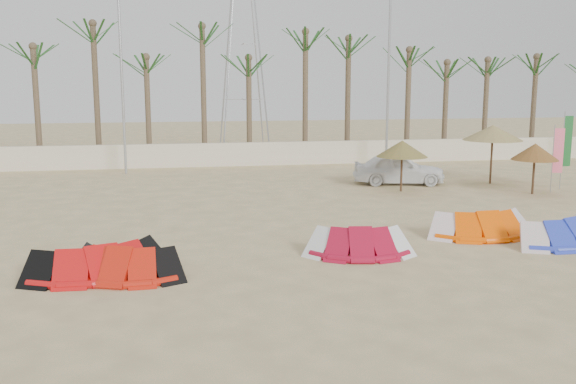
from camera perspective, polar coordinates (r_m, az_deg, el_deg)
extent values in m
plane|color=#D6B985|center=(14.91, 4.09, -8.93)|extent=(120.00, 120.00, 0.00)
cube|color=beige|center=(36.08, -4.46, 3.37)|extent=(60.00, 0.30, 1.30)
cylinder|color=brown|center=(37.20, -10.94, 7.44)|extent=(0.32, 0.32, 6.50)
ellipsoid|color=#194719|center=(37.20, -11.11, 12.44)|extent=(4.00, 4.00, 2.40)
cylinder|color=brown|center=(38.39, 4.29, 7.67)|extent=(0.32, 0.32, 6.50)
ellipsoid|color=#194719|center=(38.39, 4.35, 12.52)|extent=(4.00, 4.00, 2.40)
cylinder|color=brown|center=(41.99, 17.74, 7.43)|extent=(0.32, 0.32, 6.50)
ellipsoid|color=#194719|center=(42.00, 17.99, 11.85)|extent=(4.00, 4.00, 2.40)
cylinder|color=#A5A8AD|center=(33.76, -14.60, 10.87)|extent=(0.14, 0.14, 11.00)
cylinder|color=#A5A8AD|center=(35.57, 8.94, 11.01)|extent=(0.14, 0.14, 11.00)
cylinder|color=red|center=(16.29, -14.45, -7.21)|extent=(2.59, 1.08, 0.20)
cube|color=black|center=(16.48, -18.65, -6.67)|extent=(0.93, 1.24, 0.40)
cube|color=black|center=(16.28, -10.20, -6.49)|extent=(0.93, 1.24, 0.40)
cylinder|color=red|center=(16.71, -16.41, -6.86)|extent=(3.16, 1.32, 0.20)
cube|color=black|center=(17.00, -21.40, -6.34)|extent=(0.94, 1.24, 0.40)
cube|color=black|center=(16.65, -11.29, -6.15)|extent=(0.94, 1.24, 0.40)
cylinder|color=#A10D28|center=(17.86, 6.36, -5.41)|extent=(2.62, 0.61, 0.20)
cube|color=silver|center=(17.63, 2.59, -5.06)|extent=(0.77, 1.18, 0.40)
cube|color=silver|center=(18.27, 9.83, -4.65)|extent=(0.77, 1.18, 0.40)
cylinder|color=#FF5501|center=(20.81, 16.93, -3.56)|extent=(3.11, 0.33, 0.20)
cube|color=silver|center=(20.28, 13.30, -3.31)|extent=(0.65, 1.13, 0.40)
cube|color=silver|center=(21.52, 20.15, -2.89)|extent=(0.65, 1.13, 0.40)
cylinder|color=#293DC3|center=(20.70, 23.34, -4.03)|extent=(2.95, 1.30, 0.20)
cube|color=beige|center=(20.02, 19.88, -3.81)|extent=(0.95, 1.24, 0.40)
cylinder|color=#4C331E|center=(28.16, 10.06, 2.19)|extent=(0.10, 0.10, 2.12)
cone|color=olive|center=(28.06, 10.11, 3.82)|extent=(2.23, 2.23, 0.70)
cylinder|color=#4C331E|center=(28.98, 21.01, 1.84)|extent=(0.10, 0.10, 2.06)
cone|color=brown|center=(28.89, 21.11, 3.37)|extent=(1.96, 1.96, 0.70)
cylinder|color=#4C331E|center=(31.22, 17.64, 3.10)|extent=(0.10, 0.10, 2.63)
cone|color=tan|center=(31.12, 17.74, 5.05)|extent=(2.74, 2.74, 0.70)
cylinder|color=#A5A8AD|center=(29.60, 22.46, 2.75)|extent=(0.04, 0.04, 2.93)
cube|color=#FF6885|center=(29.68, 22.87, 3.42)|extent=(0.41, 0.12, 1.90)
cylinder|color=#A5A8AD|center=(30.71, 23.20, 3.40)|extent=(0.04, 0.04, 3.42)
cube|color=#195E26|center=(30.80, 23.59, 4.16)|extent=(0.42, 0.03, 2.22)
imported|color=white|center=(30.13, 9.81, 2.04)|extent=(4.42, 2.47, 1.42)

